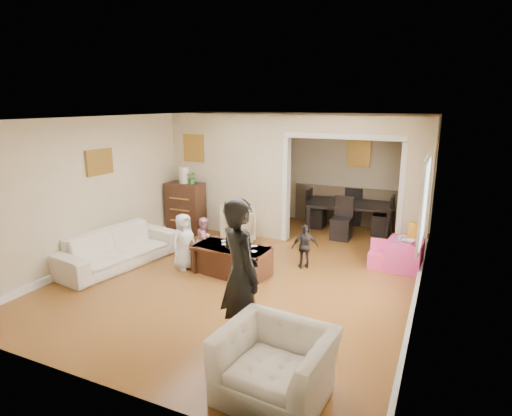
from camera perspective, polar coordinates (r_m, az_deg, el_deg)
The scene contains 27 objects.
floor at distance 7.51m, azimuth -0.64°, elevation -8.14°, with size 7.00×7.00×0.00m, color #986527.
partition_left at distance 9.30m, azimuth -3.63°, elevation 4.53°, with size 2.75×0.18×2.60m, color beige.
partition_right at distance 8.25m, azimuth 20.73°, elevation 2.41°, with size 0.55×0.18×2.60m, color beige.
partition_header at distance 8.31m, azimuth 11.78°, elevation 10.94°, with size 2.22×0.18×0.35m, color beige.
window_pane at distance 6.03m, azimuth 21.75°, elevation 0.73°, with size 0.03×0.95×1.10m, color white.
framed_art_partition at distance 9.56m, azimuth -8.37°, elevation 7.99°, with size 0.45×0.03×0.55m, color brown.
framed_art_sofa_wall at distance 8.10m, azimuth -20.32°, elevation 5.84°, with size 0.03×0.55×0.40m, color brown.
framed_art_alcove at distance 9.97m, azimuth 13.72°, elevation 7.12°, with size 0.45×0.03×0.55m, color brown.
sofa at distance 7.94m, azimuth -18.15°, elevation -5.14°, with size 2.18×0.85×0.64m, color #F0E5D0.
armchair_back at distance 8.97m, azimuth -2.49°, elevation -2.10°, with size 0.73×0.75×0.68m, color tan.
armchair_front at distance 4.41m, azimuth 2.58°, elevation -20.35°, with size 1.06×0.93×0.69m, color #F0E5D0.
dresser at distance 9.56m, azimuth -9.46°, elevation 0.07°, with size 0.81×0.46×1.11m, color #32190F.
table_lamp at distance 9.41m, azimuth -9.64°, elevation 4.42°, with size 0.22×0.22×0.36m, color #FFEACF.
potted_plant at distance 9.30m, azimuth -8.61°, elevation 4.13°, with size 0.26×0.22×0.29m, color #3B7433.
coffee_table at distance 7.23m, azimuth -3.30°, elevation -7.02°, with size 1.28×0.64×0.48m, color #3C1F13.
coffee_cup at distance 7.04m, azimuth -2.81°, elevation -5.08°, with size 0.11×0.11×0.10m, color white.
play_table at distance 7.79m, azimuth 19.38°, elevation -6.00°, with size 0.57×0.57×0.54m, color #D7388A.
cereal_box at distance 7.75m, azimuth 20.59°, elevation -2.92°, with size 0.20×0.07×0.30m, color yellow.
cyan_cup at distance 7.65m, azimuth 18.79°, elevation -3.84°, with size 0.08×0.08×0.08m, color #29B7CF.
toy_block at distance 7.82m, azimuth 18.77°, elevation -3.57°, with size 0.08×0.06×0.05m, color #B51716.
play_bowl at distance 7.58m, azimuth 19.85°, elevation -4.21°, with size 0.21×0.21×0.05m, color silver.
dining_table at distance 9.75m, azimuth 12.31°, elevation -1.17°, with size 1.87×1.04×0.66m, color black.
adult_person at distance 4.93m, azimuth -2.15°, elevation -8.96°, with size 0.66×0.44×1.82m, color black.
child_kneel_a at distance 7.44m, azimuth -9.70°, elevation -4.48°, with size 0.48×0.32×0.99m, color silver.
child_kneel_b at distance 7.74m, azimuth -6.89°, elevation -4.25°, with size 0.40×0.32×0.83m, color pink.
child_toddler at distance 7.44m, azimuth 6.61°, elevation -5.17°, with size 0.46×0.19×0.79m, color black.
craft_papers at distance 7.16m, azimuth -2.30°, elevation -5.17°, with size 0.81×0.48×0.00m.
Camera 1 is at (2.96, -6.29, 2.83)m, focal length 29.68 mm.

